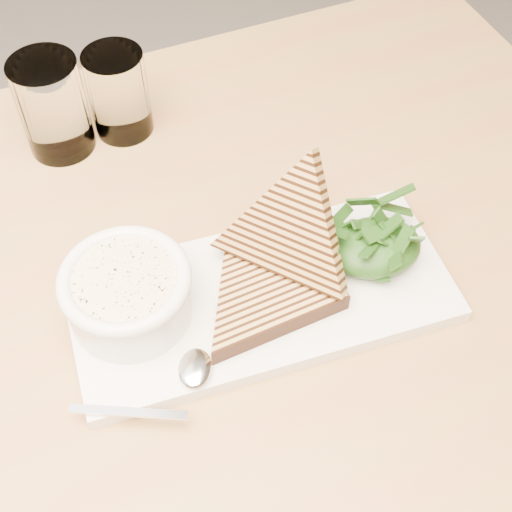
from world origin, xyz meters
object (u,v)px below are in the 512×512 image
object	(u,v)px
glass_far	(119,93)
platter	(261,297)
table_top	(154,312)
soup_bowl	(129,298)
glass_near	(53,107)

from	to	relation	value
glass_far	platter	bearing A→B (deg)	-72.89
table_top	platter	xyz separation A→B (m)	(0.11, -0.03, 0.03)
platter	soup_bowl	distance (m)	0.13
soup_bowl	glass_near	size ratio (longest dim) A/B	0.99
table_top	soup_bowl	bearing A→B (deg)	-137.59
table_top	glass_near	distance (m)	0.27
table_top	platter	bearing A→B (deg)	-16.30
platter	soup_bowl	size ratio (longest dim) A/B	3.20
platter	glass_near	distance (m)	0.33
glass_near	table_top	bearing A→B (deg)	-76.82
platter	soup_bowl	bearing A→B (deg)	174.26
soup_bowl	glass_near	world-z (taller)	glass_near
platter	glass_near	world-z (taller)	glass_near
table_top	glass_near	bearing A→B (deg)	103.18
soup_bowl	platter	bearing A→B (deg)	-5.74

